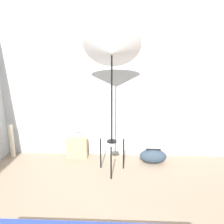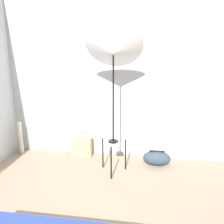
{
  "view_description": "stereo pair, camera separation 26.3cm",
  "coord_description": "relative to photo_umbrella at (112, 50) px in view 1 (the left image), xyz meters",
  "views": [
    {
      "loc": [
        0.37,
        -1.23,
        1.59
      ],
      "look_at": [
        0.25,
        1.4,
        0.93
      ],
      "focal_mm": 35.0,
      "sensor_mm": 36.0,
      "label": 1
    },
    {
      "loc": [
        0.63,
        -1.2,
        1.59
      ],
      "look_at": [
        0.25,
        1.4,
        0.93
      ],
      "focal_mm": 35.0,
      "sensor_mm": 36.0,
      "label": 2
    }
  ],
  "objects": [
    {
      "name": "paper_roll",
      "position": [
        -1.64,
        0.4,
        -1.4
      ],
      "size": [
        0.07,
        0.07,
        0.55
      ],
      "color": "beige",
      "rests_on": "ground_plane"
    },
    {
      "name": "wall_back",
      "position": [
        -0.24,
        0.59,
        -0.37
      ],
      "size": [
        8.0,
        0.05,
        2.6
      ],
      "color": "#B7BCC1",
      "rests_on": "ground_plane"
    },
    {
      "name": "tote_bag",
      "position": [
        -0.59,
        0.43,
        -1.5
      ],
      "size": [
        0.33,
        0.13,
        0.49
      ],
      "color": "tan",
      "rests_on": "ground_plane"
    },
    {
      "name": "duffel_bag",
      "position": [
        0.62,
        0.29,
        -1.56
      ],
      "size": [
        0.41,
        0.22,
        0.23
      ],
      "color": "#2D3D4C",
      "rests_on": "ground_plane"
    },
    {
      "name": "photo_umbrella",
      "position": [
        0.0,
        0.0,
        0.0
      ],
      "size": [
        0.76,
        0.63,
        2.02
      ],
      "color": "black",
      "rests_on": "ground_plane"
    }
  ]
}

